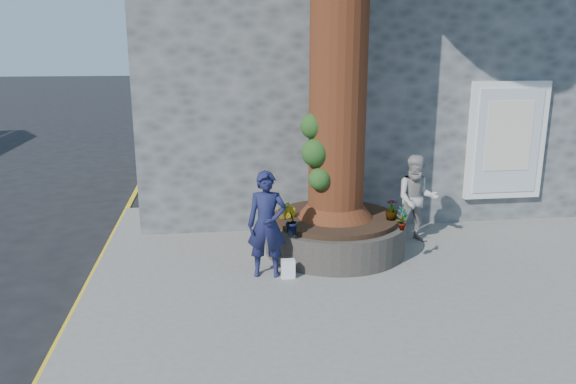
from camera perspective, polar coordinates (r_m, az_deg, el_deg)
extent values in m
plane|color=black|center=(7.56, 1.88, -12.37)|extent=(120.00, 120.00, 0.00)
cube|color=slate|center=(8.76, 10.64, -8.27)|extent=(9.00, 8.00, 0.12)
cube|color=yellow|center=(8.60, -20.10, -9.82)|extent=(0.10, 30.00, 0.01)
cube|color=#4A4D4F|center=(14.31, 7.33, 12.86)|extent=(10.00, 8.00, 6.00)
cube|color=white|center=(11.31, 21.30, 4.87)|extent=(1.50, 0.12, 2.20)
cube|color=silver|center=(11.26, 21.45, 4.82)|extent=(1.25, 0.04, 1.95)
cube|color=silver|center=(11.23, 21.54, 5.30)|extent=(0.90, 0.02, 1.30)
cylinder|color=black|center=(9.36, 4.76, -4.41)|extent=(2.30, 2.30, 0.52)
cylinder|color=black|center=(9.27, 4.80, -2.66)|extent=(2.04, 2.04, 0.08)
cone|color=#472011|center=(9.16, 4.85, -0.33)|extent=(1.24, 1.24, 0.70)
sphere|color=#143E17|center=(8.73, 2.79, 4.00)|extent=(0.44, 0.44, 0.44)
sphere|color=#143E17|center=(8.73, 3.26, 1.31)|extent=(0.36, 0.36, 0.36)
sphere|color=#143E17|center=(8.78, 2.55, 6.71)|extent=(0.40, 0.40, 0.40)
imported|color=#16193E|center=(8.18, -2.16, -3.31)|extent=(0.62, 0.45, 1.58)
imported|color=#A4A09D|center=(9.86, 12.92, -0.70)|extent=(0.84, 0.72, 1.52)
cube|color=white|center=(8.31, 0.01, -7.80)|extent=(0.20, 0.12, 0.28)
imported|color=gray|center=(8.65, 11.54, -2.63)|extent=(0.24, 0.23, 0.37)
imported|color=gray|center=(8.30, 0.25, -2.93)|extent=(0.31, 0.31, 0.41)
imported|color=gray|center=(9.13, 10.48, -1.71)|extent=(0.21, 0.21, 0.36)
imported|color=gray|center=(9.03, -0.40, -1.69)|extent=(0.36, 0.38, 0.34)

